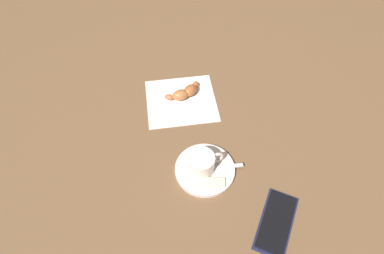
# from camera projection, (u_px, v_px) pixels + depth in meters

# --- Properties ---
(ground_plane) EXTENTS (1.80, 1.80, 0.00)m
(ground_plane) POSITION_uv_depth(u_px,v_px,m) (193.00, 129.00, 0.85)
(ground_plane) COLOR brown
(saucer) EXTENTS (0.14, 0.14, 0.01)m
(saucer) POSITION_uv_depth(u_px,v_px,m) (205.00, 169.00, 0.77)
(saucer) COLOR silver
(saucer) RESTS_ON ground
(espresso_cup) EXTENTS (0.06, 0.08, 0.05)m
(espresso_cup) POSITION_uv_depth(u_px,v_px,m) (202.00, 163.00, 0.74)
(espresso_cup) COLOR silver
(espresso_cup) RESTS_ON saucer
(teaspoon) EXTENTS (0.04, 0.14, 0.01)m
(teaspoon) POSITION_uv_depth(u_px,v_px,m) (205.00, 169.00, 0.76)
(teaspoon) COLOR silver
(teaspoon) RESTS_ON saucer
(sugar_packet) EXTENTS (0.03, 0.07, 0.01)m
(sugar_packet) POSITION_uv_depth(u_px,v_px,m) (210.00, 182.00, 0.74)
(sugar_packet) COLOR beige
(sugar_packet) RESTS_ON saucer
(napkin) EXTENTS (0.22, 0.23, 0.00)m
(napkin) POSITION_uv_depth(u_px,v_px,m) (181.00, 100.00, 0.91)
(napkin) COLOR white
(napkin) RESTS_ON ground
(croissant) EXTENTS (0.09, 0.10, 0.03)m
(croissant) POSITION_uv_depth(u_px,v_px,m) (185.00, 92.00, 0.90)
(croissant) COLOR #BD5E39
(croissant) RESTS_ON napkin
(cell_phone) EXTENTS (0.16, 0.11, 0.01)m
(cell_phone) POSITION_uv_depth(u_px,v_px,m) (276.00, 222.00, 0.69)
(cell_phone) COLOR #191C37
(cell_phone) RESTS_ON ground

